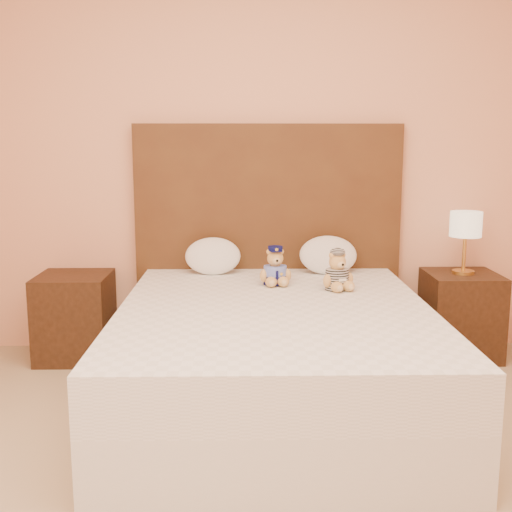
{
  "coord_description": "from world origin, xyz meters",
  "views": [
    {
      "loc": [
        -0.16,
        -2.01,
        1.39
      ],
      "look_at": [
        -0.09,
        1.45,
        0.77
      ],
      "focal_mm": 45.0,
      "sensor_mm": 36.0,
      "label": 1
    }
  ],
  "objects": [
    {
      "name": "teddy_police",
      "position": [
        0.02,
        1.7,
        0.66
      ],
      "size": [
        0.22,
        0.21,
        0.23
      ],
      "primitive_type": null,
      "rotation": [
        0.0,
        0.0,
        0.14
      ],
      "color": "#BD8049",
      "rests_on": "bed"
    },
    {
      "name": "pillow_right",
      "position": [
        0.38,
        2.03,
        0.68
      ],
      "size": [
        0.37,
        0.24,
        0.26
      ],
      "primitive_type": "ellipsoid",
      "color": "white",
      "rests_on": "bed"
    },
    {
      "name": "teddy_prisoner",
      "position": [
        0.37,
        1.56,
        0.66
      ],
      "size": [
        0.26,
        0.25,
        0.22
      ],
      "primitive_type": null,
      "rotation": [
        0.0,
        0.0,
        0.38
      ],
      "color": "#BD8049",
      "rests_on": "bed"
    },
    {
      "name": "room_walls",
      "position": [
        0.0,
        0.46,
        1.81
      ],
      "size": [
        4.04,
        4.52,
        2.72
      ],
      "color": "#EEA782",
      "rests_on": "ground"
    },
    {
      "name": "nightstand_left",
      "position": [
        -1.25,
        2.0,
        0.28
      ],
      "size": [
        0.45,
        0.45,
        0.55
      ],
      "primitive_type": "cube",
      "color": "#3C2313",
      "rests_on": "ground"
    },
    {
      "name": "headboard",
      "position": [
        0.0,
        2.21,
        0.75
      ],
      "size": [
        1.75,
        0.08,
        1.5
      ],
      "primitive_type": "cube",
      "color": "#503218",
      "rests_on": "ground"
    },
    {
      "name": "nightstand_right",
      "position": [
        1.25,
        2.0,
        0.28
      ],
      "size": [
        0.45,
        0.45,
        0.55
      ],
      "primitive_type": "cube",
      "color": "#3C2313",
      "rests_on": "ground"
    },
    {
      "name": "pillow_left",
      "position": [
        -0.36,
        2.03,
        0.68
      ],
      "size": [
        0.35,
        0.23,
        0.25
      ],
      "primitive_type": "ellipsoid",
      "color": "white",
      "rests_on": "bed"
    },
    {
      "name": "lamp",
      "position": [
        1.25,
        2.0,
        0.85
      ],
      "size": [
        0.2,
        0.2,
        0.4
      ],
      "color": "gold",
      "rests_on": "nightstand_right"
    },
    {
      "name": "bed",
      "position": [
        0.0,
        1.2,
        0.28
      ],
      "size": [
        1.6,
        2.0,
        0.55
      ],
      "color": "white",
      "rests_on": "ground"
    }
  ]
}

